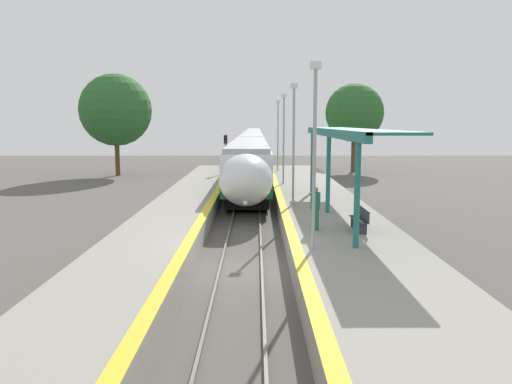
# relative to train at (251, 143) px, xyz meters

# --- Properties ---
(ground_plane) EXTENTS (120.00, 120.00, 0.00)m
(ground_plane) POSITION_rel_train_xyz_m (0.00, -54.86, -2.11)
(ground_plane) COLOR #56514C
(rail_left) EXTENTS (0.08, 90.00, 0.15)m
(rail_left) POSITION_rel_train_xyz_m (-0.72, -54.86, -2.03)
(rail_left) COLOR slate
(rail_left) RESTS_ON ground_plane
(rail_right) EXTENTS (0.08, 90.00, 0.15)m
(rail_right) POSITION_rel_train_xyz_m (0.72, -54.86, -2.03)
(rail_right) COLOR slate
(rail_right) RESTS_ON ground_plane
(train) EXTENTS (2.89, 96.56, 3.68)m
(train) POSITION_rel_train_xyz_m (0.00, 0.00, 0.00)
(train) COLOR black
(train) RESTS_ON ground_plane
(platform_right) EXTENTS (4.55, 64.00, 0.91)m
(platform_right) POSITION_rel_train_xyz_m (3.95, -54.86, -1.66)
(platform_right) COLOR gray
(platform_right) RESTS_ON ground_plane
(platform_left) EXTENTS (3.36, 64.00, 0.91)m
(platform_left) POSITION_rel_train_xyz_m (-3.35, -54.86, -1.66)
(platform_left) COLOR gray
(platform_left) RESTS_ON ground_plane
(platform_bench) EXTENTS (0.44, 1.74, 0.89)m
(platform_bench) POSITION_rel_train_xyz_m (4.60, -52.62, -0.73)
(platform_bench) COLOR #2D333D
(platform_bench) RESTS_ON platform_right
(person_waiting) EXTENTS (0.36, 0.23, 1.71)m
(person_waiting) POSITION_rel_train_xyz_m (2.82, -52.55, -0.32)
(person_waiting) COLOR #1E604C
(person_waiting) RESTS_ON platform_right
(railway_signal) EXTENTS (0.28, 0.28, 4.05)m
(railway_signal) POSITION_rel_train_xyz_m (-1.98, -30.65, 0.39)
(railway_signal) COLOR #59595E
(railway_signal) RESTS_ON ground_plane
(lamppost_near) EXTENTS (0.36, 0.20, 6.09)m
(lamppost_near) POSITION_rel_train_xyz_m (2.41, -55.47, 2.23)
(lamppost_near) COLOR #9E9EA3
(lamppost_near) RESTS_ON platform_right
(lamppost_mid) EXTENTS (0.36, 0.20, 6.09)m
(lamppost_mid) POSITION_rel_train_xyz_m (2.41, -46.43, 2.23)
(lamppost_mid) COLOR #9E9EA3
(lamppost_mid) RESTS_ON platform_right
(lamppost_far) EXTENTS (0.36, 0.20, 6.09)m
(lamppost_far) POSITION_rel_train_xyz_m (2.41, -37.38, 2.23)
(lamppost_far) COLOR #9E9EA3
(lamppost_far) RESTS_ON platform_right
(lamppost_farthest) EXTENTS (0.36, 0.20, 6.09)m
(lamppost_farthest) POSITION_rel_train_xyz_m (2.41, -28.34, 2.23)
(lamppost_farthest) COLOR #9E9EA3
(lamppost_farthest) RESTS_ON platform_right
(station_canopy) EXTENTS (2.02, 16.26, 3.89)m
(station_canopy) POSITION_rel_train_xyz_m (4.44, -48.69, 2.42)
(station_canopy) COLOR #1E6B66
(station_canopy) RESTS_ON platform_right
(background_tree_left) EXTENTS (6.80, 6.80, 9.65)m
(background_tree_left) POSITION_rel_train_xyz_m (-12.81, -23.74, 4.13)
(background_tree_left) COLOR brown
(background_tree_left) RESTS_ON ground_plane
(background_tree_right) EXTENTS (5.92, 5.92, 9.01)m
(background_tree_right) POSITION_rel_train_xyz_m (10.55, -20.26, 3.93)
(background_tree_right) COLOR brown
(background_tree_right) RESTS_ON ground_plane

